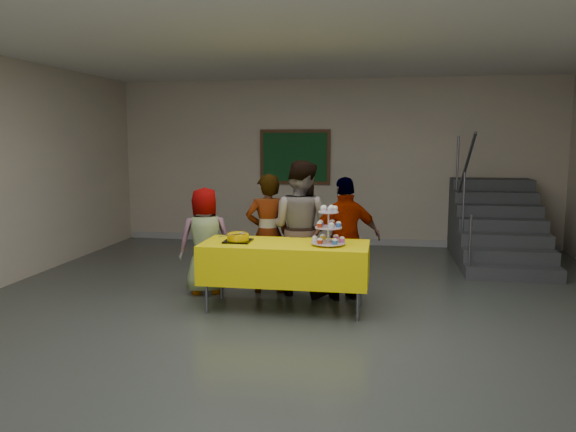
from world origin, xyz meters
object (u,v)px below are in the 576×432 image
(schoolchild_c, at_px, (300,228))
(schoolchild_d, at_px, (346,239))
(cupcake_stand, at_px, (328,229))
(schoolchild_b, at_px, (268,234))
(schoolchild_a, at_px, (205,241))
(noticeboard, at_px, (295,157))
(bear_cake, at_px, (238,237))
(bake_table, at_px, (285,261))
(staircase, at_px, (495,229))

(schoolchild_c, relative_size, schoolchild_d, 1.13)
(cupcake_stand, height_order, schoolchild_b, schoolchild_b)
(schoolchild_a, height_order, schoolchild_d, schoolchild_d)
(schoolchild_d, distance_m, noticeboard, 3.82)
(cupcake_stand, distance_m, schoolchild_a, 1.72)
(schoolchild_b, xyz_separation_m, noticeboard, (-0.20, 3.41, 0.85))
(schoolchild_a, height_order, schoolchild_b, schoolchild_b)
(cupcake_stand, bearing_deg, schoolchild_a, 160.69)
(bear_cake, distance_m, schoolchild_c, 0.92)
(schoolchild_a, distance_m, schoolchild_b, 0.79)
(cupcake_stand, xyz_separation_m, schoolchild_d, (0.15, 0.60, -0.21))
(bake_table, xyz_separation_m, schoolchild_d, (0.65, 0.54, 0.19))
(schoolchild_d, bearing_deg, schoolchild_a, -21.11)
(noticeboard, bearing_deg, schoolchild_d, -71.41)
(schoolchild_a, distance_m, staircase, 4.83)
(schoolchild_d, height_order, noticeboard, noticeboard)
(schoolchild_b, bearing_deg, schoolchild_c, 162.49)
(bake_table, bearing_deg, schoolchild_c, 83.96)
(bear_cake, relative_size, schoolchild_d, 0.24)
(bake_table, relative_size, noticeboard, 1.45)
(bear_cake, bearing_deg, schoolchild_c, 48.01)
(bear_cake, height_order, schoolchild_a, schoolchild_a)
(schoolchild_a, xyz_separation_m, schoolchild_d, (1.75, 0.04, 0.07))
(staircase, bearing_deg, schoolchild_b, -141.32)
(schoolchild_a, xyz_separation_m, schoolchild_c, (1.17, 0.16, 0.17))
(schoolchild_a, relative_size, schoolchild_d, 0.90)
(bear_cake, relative_size, noticeboard, 0.28)
(staircase, distance_m, noticeboard, 3.69)
(schoolchild_b, height_order, schoolchild_c, schoolchild_c)
(schoolchild_d, bearing_deg, bear_cake, 2.77)
(schoolchild_a, distance_m, schoolchild_c, 1.20)
(schoolchild_b, height_order, schoolchild_d, schoolchild_b)
(schoolchild_c, bearing_deg, noticeboard, -62.09)
(schoolchild_c, height_order, staircase, staircase)
(schoolchild_a, bearing_deg, noticeboard, -121.21)
(schoolchild_d, bearing_deg, staircase, -151.84)
(schoolchild_b, bearing_deg, schoolchild_d, 155.60)
(cupcake_stand, bearing_deg, noticeboard, 104.05)
(staircase, bearing_deg, schoolchild_a, -145.51)
(schoolchild_c, height_order, schoolchild_d, schoolchild_c)
(schoolchild_c, relative_size, staircase, 0.70)
(schoolchild_a, distance_m, schoolchild_d, 1.76)
(staircase, relative_size, noticeboard, 1.85)
(staircase, height_order, noticeboard, noticeboard)
(cupcake_stand, xyz_separation_m, bear_cake, (-1.04, 0.04, -0.12))
(bake_table, bearing_deg, schoolchild_b, 116.88)
(schoolchild_b, bearing_deg, staircase, -158.52)
(bake_table, distance_m, noticeboard, 4.24)
(schoolchild_d, relative_size, staircase, 0.62)
(cupcake_stand, distance_m, schoolchild_c, 0.84)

